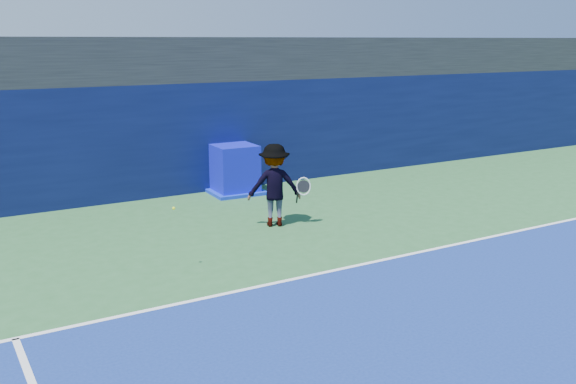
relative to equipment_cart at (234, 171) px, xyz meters
name	(u,v)px	position (x,y,z in m)	size (l,w,h in m)	color
ground	(428,341)	(-1.58, -9.51, -0.61)	(80.00, 80.00, 0.00)	#2A5E30
baseline	(313,275)	(-1.58, -6.51, -0.60)	(24.00, 0.10, 0.01)	white
stadium_band	(150,59)	(-1.58, 1.99, 2.99)	(36.00, 3.00, 1.20)	#222227
back_wall_assembly	(166,139)	(-1.58, 0.99, 0.89)	(36.00, 1.03, 3.00)	#0B113D
equipment_cart	(234,171)	(0.00, 0.00, 0.00)	(1.45, 1.45, 1.34)	#0D10BA
tennis_player	(274,185)	(-0.61, -3.35, 0.33)	(1.46, 1.12, 1.88)	white
tennis_ball	(174,208)	(-3.61, -5.02, 0.57)	(0.06, 0.06, 0.06)	#D4E819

